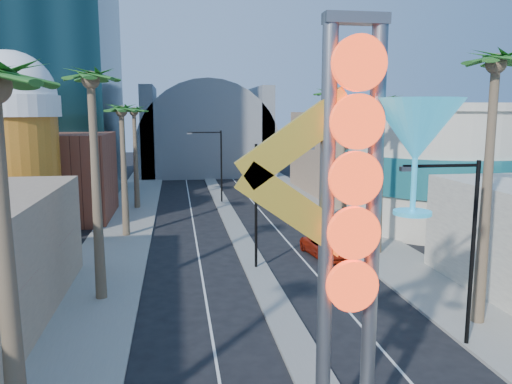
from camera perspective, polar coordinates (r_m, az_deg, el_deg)
name	(u,v)px	position (r m, az deg, el deg)	size (l,w,h in m)	color
sidewalk_west	(126,223)	(46.66, -14.62, -3.41)	(5.00, 100.00, 0.15)	gray
sidewalk_east	(329,216)	(48.61, 8.29, -2.71)	(5.00, 100.00, 0.15)	gray
median	(227,213)	(49.61, -3.30, -2.39)	(1.60, 84.00, 0.15)	gray
brick_filler_west	(56,177)	(49.99, -21.91, 1.61)	(10.00, 10.00, 8.00)	brown
filler_east	(349,153)	(62.20, 10.55, 4.37)	(10.00, 20.00, 10.00)	#9B7E64
beer_mug	(14,140)	(42.21, -25.92, 5.36)	(7.00, 7.00, 14.50)	#AC6A17
turquoise_building	(440,166)	(46.65, 20.33, 2.76)	(16.60, 16.60, 10.60)	#B8AF9C
canopy	(206,147)	(82.72, -5.74, 5.12)	(22.00, 16.00, 22.00)	slate
neon_sign	(378,204)	(14.74, 13.78, -1.31)	(6.53, 2.60, 12.55)	gray
streetlight_0	(265,194)	(31.27, 0.99, -0.19)	(3.79, 0.25, 8.00)	black
streetlight_1	(216,159)	(54.79, -4.56, 3.76)	(3.79, 0.25, 8.00)	black
streetlight_2	(463,237)	(22.32, 22.59, -4.76)	(3.45, 0.25, 8.00)	black
palm_1	(91,94)	(26.72, -18.31, 10.60)	(2.40, 2.40, 12.70)	brown
palm_2	(122,118)	(40.59, -15.10, 8.15)	(2.40, 2.40, 11.20)	brown
palm_3	(134,117)	(52.55, -13.77, 8.33)	(2.40, 2.40, 11.20)	brown
palm_5	(495,81)	(24.70, 25.63, 11.37)	(2.40, 2.40, 13.20)	brown
palm_6	(382,112)	(35.23, 14.25, 8.83)	(2.40, 2.40, 11.70)	brown
palm_7	(329,102)	(46.51, 8.37, 10.09)	(2.40, 2.40, 12.70)	brown
red_pickup	(326,247)	(35.15, 8.00, -6.25)	(2.23, 4.85, 1.35)	#AE210D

